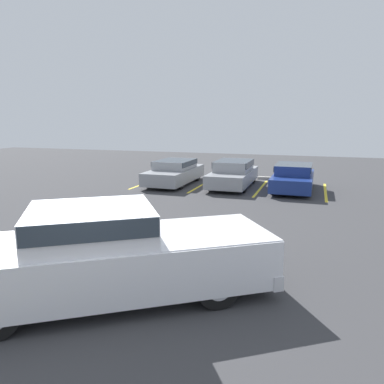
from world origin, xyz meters
TOP-DOWN VIEW (x-y plane):
  - ground_plane at (0.00, 0.00)m, footprint 60.00×60.00m
  - stall_stripe_a at (-4.56, 12.55)m, footprint 0.12×4.61m
  - stall_stripe_b at (-1.58, 12.55)m, footprint 0.12×4.61m
  - stall_stripe_c at (1.40, 12.55)m, footprint 0.12×4.61m
  - stall_stripe_d at (4.37, 12.55)m, footprint 0.12×4.61m
  - pickup_truck at (0.35, 0.29)m, footprint 6.17×5.08m
  - parked_sedan_a at (-3.02, 12.44)m, footprint 1.83×4.58m
  - parked_sedan_b at (0.01, 12.63)m, footprint 1.79×4.52m
  - parked_sedan_c at (2.90, 12.56)m, footprint 1.80×4.32m
  - traffic_cone at (-3.28, 2.27)m, footprint 0.51×0.51m
  - wheel_stop_curb at (1.76, 15.40)m, footprint 1.87×0.20m

SIDE VIEW (x-z plane):
  - ground_plane at x=0.00m, z-range 0.00..0.00m
  - stall_stripe_a at x=-4.56m, z-range 0.00..0.01m
  - stall_stripe_b at x=-1.58m, z-range 0.00..0.01m
  - stall_stripe_c at x=1.40m, z-range 0.00..0.01m
  - stall_stripe_d at x=4.37m, z-range 0.00..0.01m
  - wheel_stop_curb at x=1.76m, z-range 0.00..0.14m
  - traffic_cone at x=-3.28m, z-range -0.02..0.64m
  - parked_sedan_a at x=-3.02m, z-range 0.04..1.27m
  - parked_sedan_c at x=2.90m, z-range 0.04..1.27m
  - parked_sedan_b at x=0.01m, z-range 0.04..1.34m
  - pickup_truck at x=0.35m, z-range -0.01..1.76m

